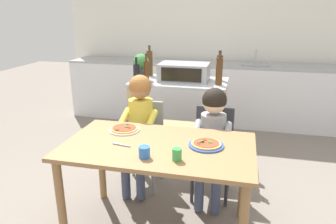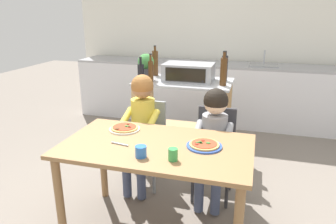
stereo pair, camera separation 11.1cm
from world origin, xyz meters
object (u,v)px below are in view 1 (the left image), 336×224
object	(u,v)px
bottle_clear_vinegar	(146,71)
dining_table	(158,158)
pizza_plate_white	(124,129)
potted_herb_plant	(141,66)
dining_chair_right	(213,146)
kitchen_island_cart	(179,106)
dining_chair_left	(144,137)
bottle_squat_spirits	(150,63)
bottle_slim_sauce	(137,73)
bottle_brown_beer	(219,71)
pizza_plate_blue_rimmed	(206,144)
toaster_oven	(184,72)
serving_spoon	(121,145)
bottle_tall_green_wine	(220,67)
drinking_cup_green	(177,154)
child_in_yellow_shirt	(139,119)
child_in_grey_shirt	(213,130)
drinking_cup_blue	(144,152)

from	to	relation	value
bottle_clear_vinegar	dining_table	xyz separation A→B (m)	(0.45, -1.20, -0.40)
bottle_clear_vinegar	pizza_plate_white	size ratio (longest dim) A/B	1.26
potted_herb_plant	dining_chair_right	distance (m)	1.25
kitchen_island_cart	dining_chair_left	size ratio (longest dim) A/B	1.30
bottle_squat_spirits	potted_herb_plant	size ratio (longest dim) A/B	1.22
dining_chair_left	bottle_slim_sauce	bearing A→B (deg)	114.78
potted_herb_plant	bottle_brown_beer	bearing A→B (deg)	-3.76
bottle_brown_beer	pizza_plate_blue_rimmed	size ratio (longest dim) A/B	1.42
bottle_brown_beer	bottle_squat_spirits	size ratio (longest dim) A/B	1.01
toaster_oven	dining_chair_right	distance (m)	1.00
bottle_clear_vinegar	serving_spoon	xyz separation A→B (m)	(0.20, -1.27, -0.29)
toaster_oven	bottle_tall_green_wine	bearing A→B (deg)	16.17
potted_herb_plant	drinking_cup_green	size ratio (longest dim) A/B	3.53
bottle_slim_sauce	serving_spoon	distance (m)	1.28
bottle_tall_green_wine	pizza_plate_white	world-z (taller)	bottle_tall_green_wine
bottle_clear_vinegar	pizza_plate_white	world-z (taller)	bottle_clear_vinegar
toaster_oven	child_in_yellow_shirt	bearing A→B (deg)	-107.46
bottle_brown_beer	potted_herb_plant	xyz separation A→B (m)	(-0.87, 0.06, 0.00)
pizza_plate_blue_rimmed	toaster_oven	bearing A→B (deg)	107.17
potted_herb_plant	toaster_oven	bearing A→B (deg)	8.95
bottle_tall_green_wine	pizza_plate_white	distance (m)	1.48
kitchen_island_cart	child_in_yellow_shirt	distance (m)	0.83
child_in_grey_shirt	drinking_cup_blue	bearing A→B (deg)	-116.33
bottle_slim_sauce	toaster_oven	bearing A→B (deg)	29.02
bottle_squat_spirits	dining_table	distance (m)	1.72
bottle_squat_spirits	pizza_plate_white	world-z (taller)	bottle_squat_spirits
bottle_clear_vinegar	bottle_brown_beer	size ratio (longest dim) A/B	0.87
dining_table	dining_chair_left	xyz separation A→B (m)	(-0.34, 0.69, -0.15)
bottle_tall_green_wine	dining_chair_left	xyz separation A→B (m)	(-0.64, -0.82, -0.57)
drinking_cup_blue	serving_spoon	size ratio (longest dim) A/B	0.54
bottle_squat_spirits	child_in_grey_shirt	bearing A→B (deg)	-50.50
bottle_squat_spirits	dining_chair_right	size ratio (longest dim) A/B	0.44
bottle_slim_sauce	child_in_yellow_shirt	world-z (taller)	bottle_slim_sauce
child_in_yellow_shirt	serving_spoon	world-z (taller)	child_in_yellow_shirt
kitchen_island_cart	dining_chair_left	bearing A→B (deg)	-107.22
child_in_yellow_shirt	child_in_grey_shirt	bearing A→B (deg)	-3.68
bottle_tall_green_wine	bottle_slim_sauce	bearing A→B (deg)	-156.45
bottle_squat_spirits	pizza_plate_white	distance (m)	1.43
toaster_oven	child_in_yellow_shirt	size ratio (longest dim) A/B	0.50
dining_chair_right	pizza_plate_white	world-z (taller)	dining_chair_right
kitchen_island_cart	drinking_cup_green	world-z (taller)	kitchen_island_cart
bottle_brown_beer	dining_chair_left	world-z (taller)	bottle_brown_beer
bottle_clear_vinegar	child_in_yellow_shirt	size ratio (longest dim) A/B	0.29
kitchen_island_cart	child_in_grey_shirt	world-z (taller)	child_in_grey_shirt
drinking_cup_green	dining_chair_right	bearing A→B (deg)	79.61
kitchen_island_cart	drinking_cup_green	xyz separation A→B (m)	(0.30, -1.58, 0.17)
bottle_tall_green_wine	dining_chair_left	size ratio (longest dim) A/B	0.40
dining_chair_left	child_in_yellow_shirt	distance (m)	0.26
pizza_plate_white	serving_spoon	bearing A→B (deg)	-73.05
drinking_cup_blue	pizza_plate_white	bearing A→B (deg)	125.52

